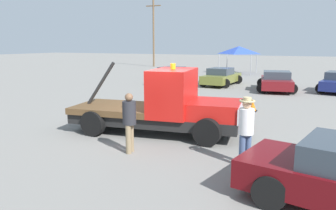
% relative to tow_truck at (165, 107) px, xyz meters
% --- Properties ---
extents(ground_plane, '(160.00, 160.00, 0.00)m').
position_rel_tow_truck_xyz_m(ground_plane, '(-0.37, -0.05, -0.97)').
color(ground_plane, gray).
extents(tow_truck, '(6.25, 2.88, 2.51)m').
position_rel_tow_truck_xyz_m(tow_truck, '(0.00, 0.00, 0.00)').
color(tow_truck, black).
rests_on(tow_truck, ground).
extents(person_near_truck, '(0.40, 0.40, 1.82)m').
position_rel_tow_truck_xyz_m(person_near_truck, '(3.20, -1.94, 0.10)').
color(person_near_truck, '#475B84').
rests_on(person_near_truck, ground).
extents(person_at_hood, '(0.39, 0.39, 1.76)m').
position_rel_tow_truck_xyz_m(person_at_hood, '(-0.07, -2.30, 0.05)').
color(person_at_hood, '#847051').
rests_on(person_at_hood, ground).
extents(parked_car_cream, '(2.77, 4.52, 1.34)m').
position_rel_tow_truck_xyz_m(parked_car_cream, '(-5.74, 13.70, -0.32)').
color(parked_car_cream, beige).
rests_on(parked_car_cream, ground).
extents(parked_car_olive, '(2.59, 4.60, 1.34)m').
position_rel_tow_truck_xyz_m(parked_car_olive, '(-1.92, 14.17, -0.32)').
color(parked_car_olive, olive).
rests_on(parked_car_olive, ground).
extents(parked_car_maroon, '(2.96, 4.66, 1.34)m').
position_rel_tow_truck_xyz_m(parked_car_maroon, '(2.26, 12.86, -0.32)').
color(parked_car_maroon, maroon).
rests_on(parked_car_maroon, ground).
extents(canopy_tent_blue, '(3.38, 3.38, 2.87)m').
position_rel_tow_truck_xyz_m(canopy_tent_blue, '(-3.05, 24.91, 1.50)').
color(canopy_tent_blue, '#9E9EA3').
rests_on(canopy_tent_blue, ground).
extents(traffic_cone, '(0.40, 0.40, 0.55)m').
position_rel_tow_truck_xyz_m(traffic_cone, '(2.09, 5.26, -0.71)').
color(traffic_cone, black).
rests_on(traffic_cone, ground).
extents(utility_pole, '(2.20, 0.24, 9.28)m').
position_rel_tow_truck_xyz_m(utility_pole, '(-16.13, 30.68, 3.93)').
color(utility_pole, brown).
rests_on(utility_pole, ground).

